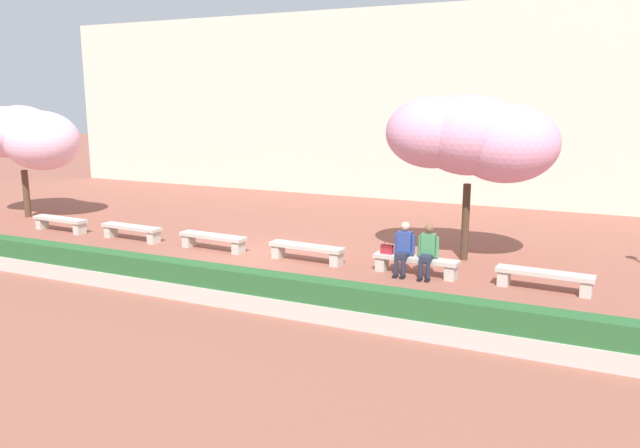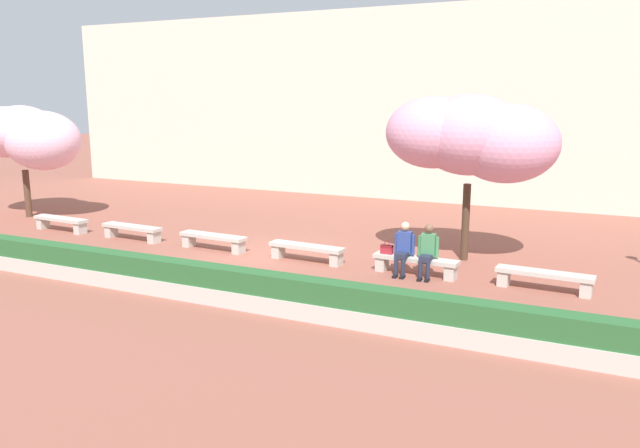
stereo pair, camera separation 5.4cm
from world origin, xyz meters
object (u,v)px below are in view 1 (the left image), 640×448
stone_bench_west_end (60,222)px  handbag (387,249)px  stone_bench_near_east (307,250)px  person_seated_left (404,246)px  stone_bench_far_east (544,277)px  stone_bench_near_west (132,230)px  stone_bench_center (213,239)px  stone_bench_east_end (416,262)px  person_seated_right (428,249)px  cherry_tree_main (472,137)px  cherry_tree_secondary (24,135)px

stone_bench_west_end → handbag: (11.14, 0.01, 0.27)m
stone_bench_near_east → person_seated_left: 2.71m
stone_bench_far_east → person_seated_left: (-3.26, -0.05, 0.39)m
stone_bench_near_east → person_seated_left: size_ratio=1.65×
stone_bench_near_west → stone_bench_center: (2.97, 0.00, 0.00)m
stone_bench_near_east → stone_bench_east_end: bearing=0.0°
stone_bench_far_east → person_seated_right: bearing=-178.9°
stone_bench_west_end → person_seated_right: bearing=-0.3°
stone_bench_center → person_seated_left: (5.65, -0.05, 0.39)m
stone_bench_center → person_seated_left: 5.66m
stone_bench_east_end → person_seated_right: bearing=-10.1°
person_seated_right → stone_bench_far_east: bearing=1.1°
stone_bench_near_west → stone_bench_near_east: (5.94, 0.00, 0.00)m
stone_bench_center → person_seated_right: size_ratio=1.65×
person_seated_left → cherry_tree_main: cherry_tree_main is taller
stone_bench_near_west → stone_bench_far_east: bearing=0.0°
stone_bench_far_east → cherry_tree_secondary: 18.12m
stone_bench_center → person_seated_left: bearing=-0.5°
person_seated_left → person_seated_right: same height
stone_bench_center → cherry_tree_main: size_ratio=0.49×
stone_bench_far_east → cherry_tree_main: size_ratio=0.49×
stone_bench_west_end → cherry_tree_secondary: size_ratio=0.47×
stone_bench_west_end → stone_bench_near_west: (2.97, 0.00, 0.00)m
stone_bench_far_east → handbag: handbag is taller
stone_bench_center → cherry_tree_secondary: size_ratio=0.47×
cherry_tree_secondary → stone_bench_far_east: bearing=-4.5°
stone_bench_near_west → stone_bench_near_east: bearing=0.0°
stone_bench_west_end → stone_bench_east_end: size_ratio=1.00×
stone_bench_east_end → cherry_tree_secondary: (-14.90, 1.40, 2.63)m
person_seated_left → handbag: person_seated_left is taller
cherry_tree_main → stone_bench_near_east: bearing=-152.8°
stone_bench_near_west → cherry_tree_main: 10.34m
stone_bench_far_east → person_seated_left: size_ratio=1.65×
stone_bench_west_end → stone_bench_near_east: (8.91, 0.00, 0.00)m
stone_bench_near_west → cherry_tree_main: size_ratio=0.49×
person_seated_right → handbag: size_ratio=3.81×
handbag → stone_bench_near_east: bearing=-179.8°
stone_bench_far_east → cherry_tree_secondary: size_ratio=0.47×
stone_bench_center → stone_bench_near_east: (2.97, 0.00, 0.00)m
person_seated_right → stone_bench_west_end: bearing=179.7°
stone_bench_center → stone_bench_east_end: 5.94m
cherry_tree_main → cherry_tree_secondary: (-15.71, -0.55, -0.31)m
cherry_tree_main → person_seated_left: bearing=-118.9°
cherry_tree_main → person_seated_right: bearing=-104.3°
stone_bench_west_end → handbag: size_ratio=6.27×
stone_bench_near_east → person_seated_right: person_seated_right is taller
person_seated_right → stone_bench_center: bearing=179.5°
stone_bench_far_east → person_seated_left: 3.29m
stone_bench_east_end → stone_bench_near_west: bearing=180.0°
stone_bench_east_end → person_seated_right: 0.49m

